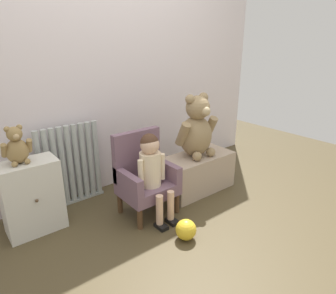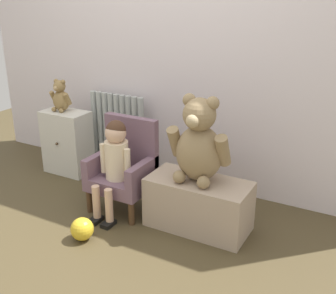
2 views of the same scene
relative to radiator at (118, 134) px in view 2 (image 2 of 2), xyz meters
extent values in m
plane|color=#483C25|center=(0.46, -1.00, -0.35)|extent=(6.00, 6.00, 0.00)
cube|color=silver|center=(0.46, 0.12, 0.85)|extent=(3.80, 0.05, 2.40)
cylinder|color=#A7AEAA|center=(-0.25, 0.00, 0.01)|extent=(0.05, 0.05, 0.69)
cylinder|color=#A7AEAA|center=(-0.19, 0.00, 0.01)|extent=(0.05, 0.05, 0.69)
cylinder|color=#A7AEAA|center=(-0.12, 0.00, 0.01)|extent=(0.05, 0.05, 0.69)
cylinder|color=#A7AEAA|center=(-0.06, 0.00, 0.01)|extent=(0.05, 0.05, 0.69)
cylinder|color=#A7AEAA|center=(0.00, 0.00, 0.01)|extent=(0.05, 0.05, 0.69)
cylinder|color=#A7AEAA|center=(0.06, 0.00, 0.01)|extent=(0.05, 0.05, 0.69)
cylinder|color=#A7AEAA|center=(0.12, 0.00, 0.01)|extent=(0.05, 0.05, 0.69)
cylinder|color=#A7AEAA|center=(0.19, 0.00, 0.01)|extent=(0.05, 0.05, 0.69)
cylinder|color=#A7AEAA|center=(0.25, 0.00, 0.01)|extent=(0.05, 0.05, 0.69)
cube|color=#A7AEAA|center=(0.00, 0.00, -0.34)|extent=(0.56, 0.05, 0.02)
cube|color=silver|center=(-0.39, -0.22, -0.07)|extent=(0.41, 0.24, 0.56)
sphere|color=#4C3823|center=(-0.39, -0.36, -0.05)|extent=(0.02, 0.02, 0.02)
cube|color=#705364|center=(0.42, -0.56, -0.13)|extent=(0.44, 0.37, 0.10)
cube|color=#705364|center=(0.42, -0.41, 0.12)|extent=(0.44, 0.06, 0.41)
cube|color=#705364|center=(0.24, -0.56, -0.01)|extent=(0.06, 0.37, 0.14)
cube|color=#705364|center=(0.61, -0.56, -0.01)|extent=(0.06, 0.37, 0.14)
cylinder|color=#4C331E|center=(0.24, -0.71, -0.27)|extent=(0.04, 0.04, 0.17)
cylinder|color=#4C331E|center=(0.61, -0.71, -0.27)|extent=(0.04, 0.04, 0.17)
cylinder|color=#4C331E|center=(0.24, -0.41, -0.27)|extent=(0.04, 0.04, 0.17)
cylinder|color=#4C331E|center=(0.61, -0.41, -0.27)|extent=(0.04, 0.04, 0.17)
cylinder|color=beige|center=(0.42, -0.60, 0.06)|extent=(0.17, 0.17, 0.28)
sphere|color=#D8AD8E|center=(0.42, -0.60, 0.26)|extent=(0.15, 0.15, 0.15)
sphere|color=#472D1E|center=(0.42, -0.60, 0.28)|extent=(0.14, 0.14, 0.14)
cylinder|color=#D8AD8E|center=(0.37, -0.79, -0.20)|extent=(0.06, 0.06, 0.24)
cube|color=black|center=(0.37, -0.81, -0.34)|extent=(0.07, 0.11, 0.03)
cylinder|color=#D8AD8E|center=(0.48, -0.79, -0.20)|extent=(0.06, 0.06, 0.24)
cube|color=black|center=(0.48, -0.81, -0.34)|extent=(0.07, 0.11, 0.03)
cylinder|color=beige|center=(0.32, -0.62, 0.06)|extent=(0.04, 0.04, 0.22)
cylinder|color=beige|center=(0.53, -0.62, 0.06)|extent=(0.04, 0.04, 0.22)
cube|color=tan|center=(1.03, -0.52, -0.18)|extent=(0.70, 0.34, 0.36)
ellipsoid|color=#907752|center=(1.02, -0.49, 0.19)|extent=(0.32, 0.27, 0.38)
sphere|color=#907752|center=(1.02, -0.51, 0.46)|extent=(0.22, 0.22, 0.22)
sphere|color=tan|center=(1.02, -0.61, 0.44)|extent=(0.09, 0.09, 0.09)
sphere|color=#907752|center=(0.94, -0.49, 0.54)|extent=(0.09, 0.09, 0.09)
sphere|color=#907752|center=(1.10, -0.49, 0.54)|extent=(0.09, 0.09, 0.09)
cylinder|color=#907752|center=(0.85, -0.51, 0.24)|extent=(0.08, 0.17, 0.23)
cylinder|color=#907752|center=(1.19, -0.51, 0.24)|extent=(0.08, 0.17, 0.23)
sphere|color=#907752|center=(0.93, -0.61, 0.04)|extent=(0.09, 0.09, 0.09)
sphere|color=#907752|center=(1.11, -0.61, 0.04)|extent=(0.09, 0.09, 0.09)
ellipsoid|color=olive|center=(-0.43, -0.21, 0.30)|extent=(0.15, 0.13, 0.18)
sphere|color=olive|center=(-0.43, -0.22, 0.42)|extent=(0.10, 0.10, 0.10)
sphere|color=tan|center=(-0.43, -0.26, 0.42)|extent=(0.04, 0.04, 0.04)
sphere|color=olive|center=(-0.47, -0.21, 0.46)|extent=(0.04, 0.04, 0.04)
sphere|color=olive|center=(-0.39, -0.21, 0.46)|extent=(0.04, 0.04, 0.04)
cylinder|color=olive|center=(-0.51, -0.22, 0.32)|extent=(0.04, 0.08, 0.11)
cylinder|color=olive|center=(-0.35, -0.22, 0.32)|extent=(0.04, 0.08, 0.11)
sphere|color=olive|center=(-0.47, -0.26, 0.23)|extent=(0.04, 0.04, 0.04)
sphere|color=olive|center=(-0.39, -0.26, 0.23)|extent=(0.04, 0.04, 0.04)
sphere|color=gold|center=(0.43, -1.03, -0.28)|extent=(0.15, 0.15, 0.15)
camera|label=1|loc=(-0.83, -2.39, 1.04)|focal=32.00mm
camera|label=2|loc=(2.09, -2.85, 1.22)|focal=45.00mm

